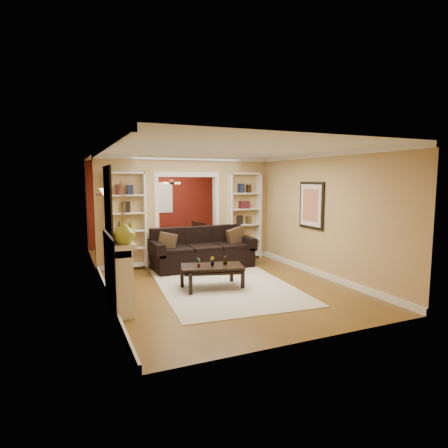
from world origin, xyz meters
name	(u,v)px	position (x,y,z in m)	size (l,w,h in m)	color
floor	(204,272)	(0.00, 0.00, 0.00)	(8.00, 8.00, 0.00)	brown
ceiling	(203,153)	(0.00, 0.00, 2.70)	(8.00, 8.00, 0.00)	white
wall_back	(160,204)	(0.00, 4.00, 1.35)	(8.00, 8.00, 0.00)	tan
wall_front	(312,240)	(0.00, -4.00, 1.35)	(8.00, 8.00, 0.00)	tan
wall_left	(99,218)	(-2.25, 0.00, 1.35)	(8.00, 8.00, 0.00)	tan
wall_right	(288,211)	(2.25, 0.00, 1.35)	(8.00, 8.00, 0.00)	tan
partition_wall	(187,210)	(0.00, 1.20, 1.35)	(4.50, 0.15, 2.70)	tan
red_back_panel	(160,205)	(0.00, 3.97, 1.32)	(4.44, 0.04, 2.64)	maroon
dining_window	(161,198)	(0.00, 3.93, 1.55)	(0.78, 0.03, 0.98)	#8CA5CC
area_rug	(225,286)	(0.01, -1.20, 0.01)	(2.53, 3.54, 0.01)	beige
sofa	(203,248)	(0.14, 0.45, 0.48)	(2.46, 1.06, 0.96)	black
pillow_left	(167,243)	(-0.73, 0.43, 0.67)	(0.41, 0.12, 0.41)	#503A22
pillow_right	(236,237)	(1.01, 0.43, 0.70)	(0.45, 0.13, 0.45)	#503A22
coffee_table	(212,277)	(-0.28, -1.24, 0.23)	(1.19, 0.65, 0.45)	black
plant_left	(199,262)	(-0.56, -1.24, 0.55)	(0.10, 0.07, 0.19)	#336626
plant_center	(212,261)	(-0.28, -1.24, 0.54)	(0.10, 0.08, 0.18)	#336626
plant_right	(225,260)	(-0.01, -1.24, 0.54)	(0.10, 0.10, 0.18)	#336626
bookshelf_left	(126,221)	(-1.55, 1.03, 1.15)	(0.90, 0.30, 2.30)	white
bookshelf_right	(244,216)	(1.55, 1.03, 1.15)	(0.90, 0.30, 2.30)	white
fireplace	(119,271)	(-2.09, -1.50, 0.58)	(0.32, 1.70, 1.16)	white
vase	(124,232)	(-2.09, -2.20, 1.34)	(0.34, 0.34, 0.36)	olive
mirror	(108,199)	(-2.23, -1.50, 1.80)	(0.03, 0.95, 1.10)	silver
wall_sconce	(100,193)	(-2.15, 0.55, 1.83)	(0.18, 0.18, 0.22)	#FFE0A5
framed_art	(311,205)	(2.21, -1.00, 1.55)	(0.04, 0.85, 1.05)	black
dining_table	(173,242)	(0.00, 2.59, 0.31)	(0.97, 1.75, 0.61)	black
dining_chair_nw	(156,241)	(-0.55, 2.29, 0.43)	(0.42, 0.42, 0.86)	black
dining_chair_ne	(194,237)	(0.55, 2.29, 0.46)	(0.45, 0.45, 0.91)	black
dining_chair_sw	(152,238)	(-0.55, 2.89, 0.42)	(0.42, 0.42, 0.85)	black
dining_chair_se	(187,235)	(0.55, 2.89, 0.44)	(0.44, 0.44, 0.88)	black
chandelier	(171,183)	(0.00, 2.70, 2.02)	(0.50, 0.50, 0.30)	#3C221B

